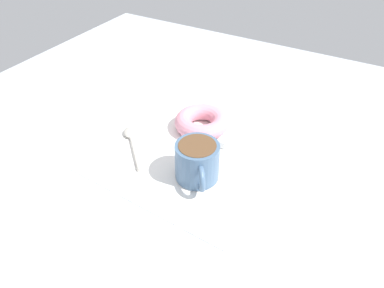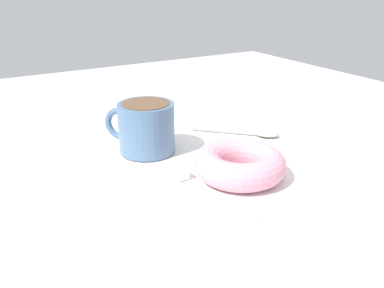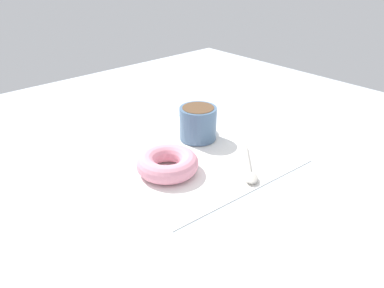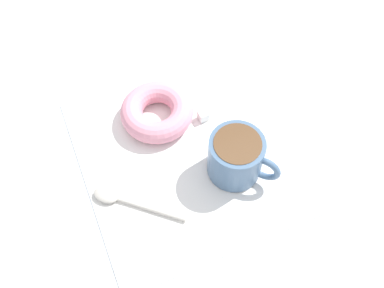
% 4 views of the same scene
% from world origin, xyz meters
% --- Properties ---
extents(ground_plane, '(1.20, 1.20, 0.02)m').
position_xyz_m(ground_plane, '(0.00, 0.00, -0.01)').
color(ground_plane, '#B2BCC6').
extents(napkin, '(0.34, 0.34, 0.00)m').
position_xyz_m(napkin, '(-0.00, 0.03, 0.00)').
color(napkin, white).
rests_on(napkin, ground_plane).
extents(coffee_cup, '(0.08, 0.09, 0.07)m').
position_xyz_m(coffee_cup, '(0.04, -0.02, 0.04)').
color(coffee_cup, slate).
rests_on(coffee_cup, napkin).
extents(donut, '(0.11, 0.11, 0.03)m').
position_xyz_m(donut, '(-0.02, 0.11, 0.02)').
color(donut, pink).
rests_on(donut, napkin).
extents(spoon, '(0.11, 0.10, 0.01)m').
position_xyz_m(spoon, '(-0.13, 0.00, 0.01)').
color(spoon, '#B7B2A8').
rests_on(spoon, napkin).
extents(sugar_cube, '(0.01, 0.01, 0.01)m').
position_xyz_m(sugar_cube, '(0.04, 0.07, 0.01)').
color(sugar_cube, white).
rests_on(sugar_cube, napkin).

